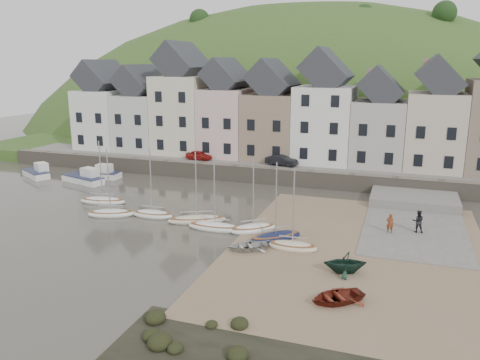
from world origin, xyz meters
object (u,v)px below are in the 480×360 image
at_px(sailboat_0, 103,201).
at_px(car_right, 282,160).
at_px(rowboat_white, 248,246).
at_px(rowboat_green, 345,262).
at_px(rowboat_red, 337,296).
at_px(person_dark, 418,221).
at_px(person_red, 390,223).
at_px(car_left, 199,155).

distance_m(sailboat_0, car_right, 20.69).
xyz_separation_m(rowboat_white, rowboat_green, (7.14, -1.62, 0.41)).
xyz_separation_m(rowboat_red, person_dark, (4.50, 13.50, 0.63)).
height_order(person_red, person_dark, person_dark).
height_order(rowboat_green, person_red, person_red).
distance_m(rowboat_red, car_left, 34.62).
distance_m(sailboat_0, person_dark, 28.68).
relative_size(rowboat_green, person_red, 1.75).
bearing_deg(car_right, person_dark, -123.34).
relative_size(person_red, car_left, 0.47).
bearing_deg(sailboat_0, person_red, 0.31).
height_order(rowboat_green, rowboat_red, rowboat_green).
bearing_deg(rowboat_red, person_red, 130.30).
bearing_deg(rowboat_red, person_dark, 122.63).
height_order(rowboat_green, car_left, car_left).
distance_m(person_dark, car_right, 20.52).
xyz_separation_m(rowboat_white, person_red, (9.60, 6.94, 0.53)).
distance_m(rowboat_green, car_right, 25.77).
xyz_separation_m(rowboat_white, car_right, (-3.06, 22.00, 1.85)).
xyz_separation_m(rowboat_green, car_left, (-20.62, 23.62, 1.38)).
xyz_separation_m(person_red, car_left, (-23.07, 15.06, 1.26)).
xyz_separation_m(rowboat_red, person_red, (2.41, 12.66, 0.51)).
bearing_deg(person_dark, rowboat_red, 66.94).
relative_size(car_left, car_right, 0.87).
relative_size(sailboat_0, person_red, 4.05).
bearing_deg(rowboat_white, car_right, 155.11).
height_order(rowboat_red, person_red, person_red).
height_order(sailboat_0, person_red, sailboat_0).
bearing_deg(rowboat_green, car_left, -157.61).
distance_m(rowboat_white, car_left, 25.86).
bearing_deg(car_left, rowboat_red, -138.35).
relative_size(rowboat_green, rowboat_red, 0.85).
xyz_separation_m(person_dark, car_left, (-25.17, 14.22, 1.14)).
relative_size(rowboat_red, car_right, 0.86).
distance_m(person_red, car_right, 19.71).
height_order(rowboat_white, person_dark, person_dark).
bearing_deg(sailboat_0, rowboat_red, -27.40).
relative_size(rowboat_green, car_left, 0.83).
height_order(rowboat_white, car_left, car_left).
bearing_deg(rowboat_red, car_left, 177.78).
bearing_deg(car_left, person_red, -118.19).
distance_m(person_dark, car_left, 28.93).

